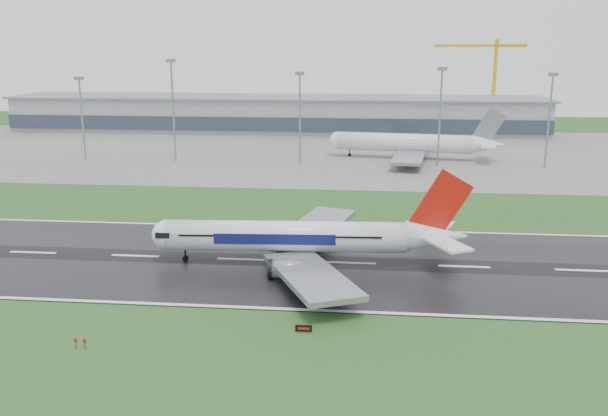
# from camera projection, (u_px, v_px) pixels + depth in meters

# --- Properties ---
(ground) EXTENTS (520.00, 520.00, 0.00)m
(ground) POSITION_uv_depth(u_px,v_px,m) (136.00, 256.00, 118.25)
(ground) COLOR #214B1B
(ground) RESTS_ON ground
(runway) EXTENTS (400.00, 45.00, 0.10)m
(runway) POSITION_uv_depth(u_px,v_px,m) (136.00, 256.00, 118.24)
(runway) COLOR black
(runway) RESTS_ON ground
(apron) EXTENTS (400.00, 130.00, 0.08)m
(apron) POSITION_uv_depth(u_px,v_px,m) (254.00, 151.00, 238.81)
(apron) COLOR slate
(apron) RESTS_ON ground
(terminal) EXTENTS (240.00, 36.00, 15.00)m
(terminal) POSITION_uv_depth(u_px,v_px,m) (276.00, 114.00, 294.85)
(terminal) COLOR gray
(terminal) RESTS_ON ground
(main_airliner) EXTENTS (59.14, 56.63, 16.55)m
(main_airliner) POSITION_uv_depth(u_px,v_px,m) (308.00, 218.00, 112.48)
(main_airliner) COLOR silver
(main_airliner) RESTS_ON runway
(parked_airliner) EXTENTS (67.70, 64.14, 17.75)m
(parked_airliner) POSITION_uv_depth(u_px,v_px,m) (411.00, 133.00, 219.07)
(parked_airliner) COLOR silver
(parked_airliner) RESTS_ON apron
(tower_crane) EXTENTS (41.50, 9.29, 41.42)m
(tower_crane) POSITION_uv_depth(u_px,v_px,m) (494.00, 85.00, 296.34)
(tower_crane) COLOR #E2A808
(tower_crane) RESTS_ON ground
(runway_sign) EXTENTS (2.31, 0.43, 1.04)m
(runway_sign) POSITION_uv_depth(u_px,v_px,m) (304.00, 329.00, 86.61)
(runway_sign) COLOR black
(runway_sign) RESTS_ON ground
(floodmast_1) EXTENTS (0.64, 0.64, 27.02)m
(floodmast_1) POSITION_uv_depth(u_px,v_px,m) (82.00, 120.00, 216.66)
(floodmast_1) COLOR gray
(floodmast_1) RESTS_ON ground
(floodmast_2) EXTENTS (0.64, 0.64, 32.82)m
(floodmast_2) POSITION_uv_depth(u_px,v_px,m) (173.00, 113.00, 212.85)
(floodmast_2) COLOR gray
(floodmast_2) RESTS_ON ground
(floodmast_3) EXTENTS (0.64, 0.64, 28.90)m
(floodmast_3) POSITION_uv_depth(u_px,v_px,m) (300.00, 120.00, 209.21)
(floodmast_3) COLOR gray
(floodmast_3) RESTS_ON ground
(floodmast_4) EXTENTS (0.64, 0.64, 30.48)m
(floodmast_4) POSITION_uv_depth(u_px,v_px,m) (440.00, 119.00, 204.63)
(floodmast_4) COLOR gray
(floodmast_4) RESTS_ON ground
(floodmast_5) EXTENTS (0.64, 0.64, 28.88)m
(floodmast_5) POSITION_uv_depth(u_px,v_px,m) (549.00, 123.00, 201.53)
(floodmast_5) COLOR gray
(floodmast_5) RESTS_ON ground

